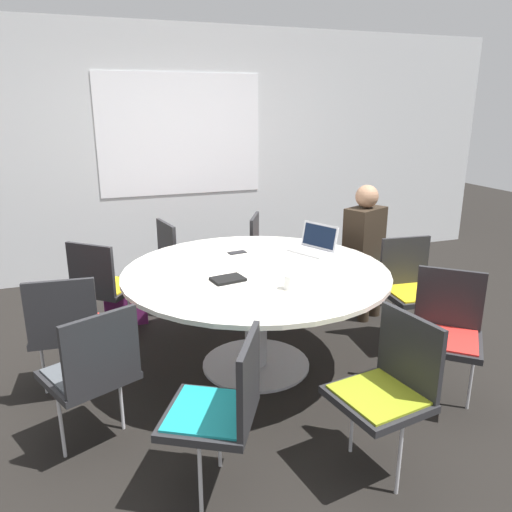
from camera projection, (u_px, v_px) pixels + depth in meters
The scene contains 19 objects.
ground_plane at pixel (256, 365), 3.74m from camera, with size 16.00×16.00×0.00m, color black.
wall_back at pixel (181, 153), 5.56m from camera, with size 8.00×0.07×2.70m.
conference_table at pixel (256, 287), 3.56m from camera, with size 1.88×1.88×0.76m.
chair_0 at pixel (371, 255), 4.70m from camera, with size 0.57×0.56×0.86m.
chair_1 at pixel (268, 251), 4.82m from camera, with size 0.58×0.59×0.86m.
chair_2 at pixel (180, 257), 4.62m from camera, with size 0.49×0.51×0.86m.
chair_3 at pixel (103, 282), 3.98m from camera, with size 0.61×0.61×0.86m.
chair_4 at pixel (66, 325), 3.21m from camera, with size 0.48×0.46×0.86m.
chair_5 at pixel (93, 367), 2.69m from camera, with size 0.57×0.56×0.86m.
chair_6 at pixel (223, 403), 2.37m from camera, with size 0.58×0.59×0.86m.
chair_7 at pixel (389, 383), 2.54m from camera, with size 0.48×0.50×0.86m.
chair_8 at pixel (446, 327), 3.18m from camera, with size 0.61×0.61×0.86m.
chair_9 at pixel (411, 283), 3.95m from camera, with size 0.48×0.46×0.86m.
person_0 at pixel (365, 241), 4.42m from camera, with size 0.42×0.35×1.21m.
laptop at pixel (315, 245), 3.94m from camera, with size 0.35×0.40×0.21m.
spiral_notebook at pixel (228, 279), 3.30m from camera, with size 0.23×0.18×0.02m.
coffee_cup at pixel (290, 282), 3.13m from camera, with size 0.08×0.08×0.10m.
cell_phone at pixel (237, 252), 3.91m from camera, with size 0.15×0.09×0.01m.
handbag at pixel (126, 309), 4.42m from camera, with size 0.36×0.16×0.28m.
Camera 1 is at (-1.13, -3.14, 1.87)m, focal length 35.00 mm.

